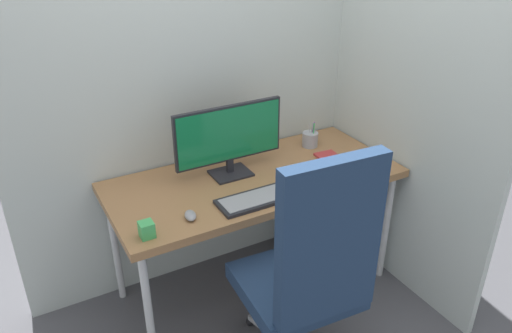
# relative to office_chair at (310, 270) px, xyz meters

# --- Properties ---
(ground_plane) EXTENTS (8.00, 8.00, 0.00)m
(ground_plane) POSITION_rel_office_chair_xyz_m (0.11, 0.70, -0.66)
(ground_plane) COLOR #4C4C51
(wall_back) EXTENTS (2.46, 0.04, 2.80)m
(wall_back) POSITION_rel_office_chair_xyz_m (0.11, 1.09, 0.74)
(wall_back) COLOR #B7C1BC
(wall_back) RESTS_ON ground_plane
(wall_side_right) EXTENTS (0.04, 1.58, 2.80)m
(wall_side_right) POSITION_rel_office_chair_xyz_m (0.93, 0.58, 0.74)
(wall_side_right) COLOR #B7C1BC
(wall_side_right) RESTS_ON ground_plane
(desk) EXTENTS (1.58, 0.71, 0.75)m
(desk) POSITION_rel_office_chair_xyz_m (0.11, 0.70, 0.04)
(desk) COLOR #996B42
(desk) RESTS_ON ground_plane
(office_chair) EXTENTS (0.63, 0.64, 1.25)m
(office_chair) POSITION_rel_office_chair_xyz_m (0.00, 0.00, 0.00)
(office_chair) COLOR black
(office_chair) RESTS_ON ground_plane
(filing_cabinet) EXTENTS (0.38, 0.49, 0.59)m
(filing_cabinet) POSITION_rel_office_chair_xyz_m (0.68, 0.75, -0.36)
(filing_cabinet) COLOR silver
(filing_cabinet) RESTS_ON ground_plane
(monitor) EXTENTS (0.61, 0.17, 0.39)m
(monitor) POSITION_rel_office_chair_xyz_m (0.01, 0.80, 0.32)
(monitor) COLOR black
(monitor) RESTS_ON desk
(keyboard) EXTENTS (0.46, 0.17, 0.02)m
(keyboard) POSITION_rel_office_chair_xyz_m (0.03, 0.48, 0.11)
(keyboard) COLOR black
(keyboard) RESTS_ON desk
(mouse) EXTENTS (0.07, 0.10, 0.03)m
(mouse) POSITION_rel_office_chair_xyz_m (-0.35, 0.49, 0.11)
(mouse) COLOR gray
(mouse) RESTS_ON desk
(pen_holder) EXTENTS (0.10, 0.10, 0.15)m
(pen_holder) POSITION_rel_office_chair_xyz_m (0.60, 0.88, 0.14)
(pen_holder) COLOR #9EA0A5
(pen_holder) RESTS_ON desk
(notebook) EXTENTS (0.14, 0.18, 0.01)m
(notebook) POSITION_rel_office_chair_xyz_m (0.59, 0.67, 0.11)
(notebook) COLOR #B23333
(notebook) RESTS_ON desk
(desk_clamp_accessory) EXTENTS (0.06, 0.06, 0.07)m
(desk_clamp_accessory) POSITION_rel_office_chair_xyz_m (-0.57, 0.45, 0.14)
(desk_clamp_accessory) COLOR #3FAD59
(desk_clamp_accessory) RESTS_ON desk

